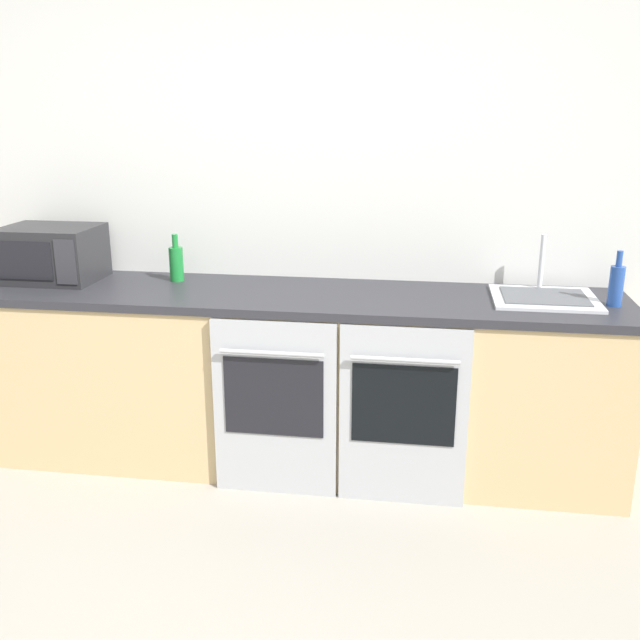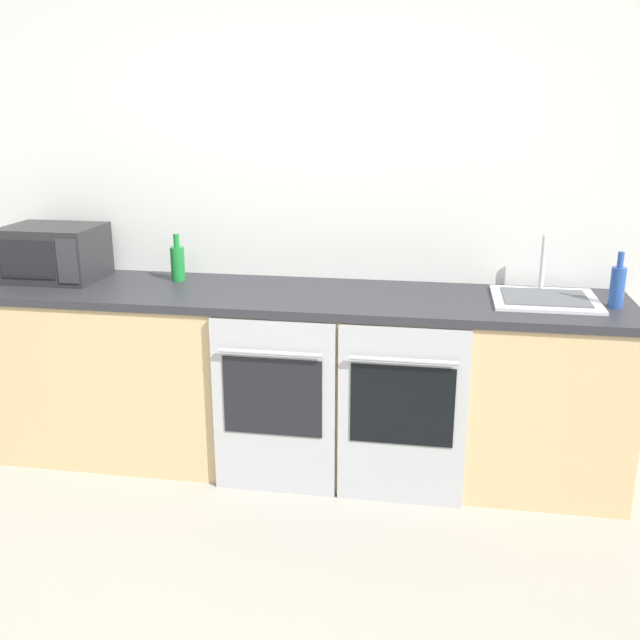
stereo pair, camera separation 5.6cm
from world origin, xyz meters
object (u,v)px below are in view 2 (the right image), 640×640
Objects in this scene: oven_right at (402,417)px; microwave at (54,253)px; bottle_blue at (617,286)px; oven_left at (273,408)px; sink at (545,297)px; bottle_green at (178,262)px.

oven_right is 1.99m from microwave.
oven_left is at bearing -168.02° from bottle_blue.
microwave is 1.00× the size of sink.
microwave reaches higher than bottle_blue.
oven_left is at bearing -162.30° from sink.
microwave is 2.48m from sink.
oven_left is 0.59m from oven_right.
microwave is 0.65m from bottle_green.
microwave is at bearing 178.08° from bottle_blue.
microwave reaches higher than oven_right.
bottle_blue is (1.52, 0.32, 0.56)m from oven_left.
microwave is 2.77m from bottle_blue.
bottle_green is at bearing 176.83° from sink.
bottle_blue is at bearing 11.98° from oven_left.
bottle_green is (-0.61, 0.49, 0.56)m from oven_left.
oven_left is 0.96m from bottle_green.
bottle_blue is at bearing -1.92° from microwave.
sink is at bearing -3.17° from bottle_green.
bottle_blue is at bearing -4.53° from bottle_green.
sink is (2.47, -0.03, -0.12)m from microwave.
oven_left is 1.77× the size of sink.
oven_right is at bearing -148.23° from sink.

